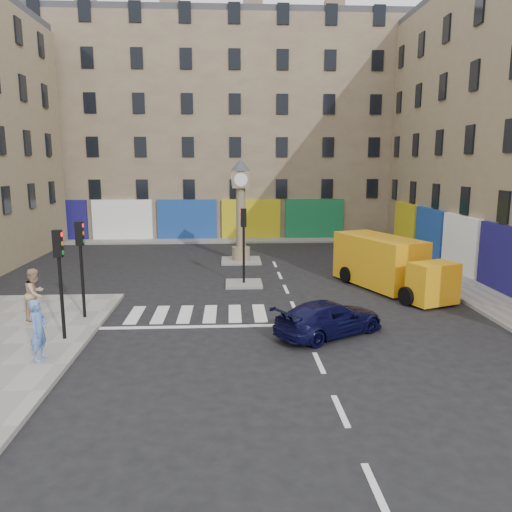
{
  "coord_description": "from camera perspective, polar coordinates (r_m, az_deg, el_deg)",
  "views": [
    {
      "loc": [
        -2.67,
        -16.2,
        6.0
      ],
      "look_at": [
        -1.54,
        5.14,
        2.0
      ],
      "focal_mm": 35.0,
      "sensor_mm": 36.0,
      "label": 1
    }
  ],
  "objects": [
    {
      "name": "ground",
      "position": [
        17.48,
        6.03,
        -9.53
      ],
      "size": [
        120.0,
        120.0,
        0.0
      ],
      "primitive_type": "plane",
      "color": "black",
      "rests_on": "ground"
    },
    {
      "name": "clock_pillar",
      "position": [
        30.3,
        -1.76,
        5.96
      ],
      "size": [
        1.2,
        1.2,
        6.1
      ],
      "color": "#877958",
      "rests_on": "island_far"
    },
    {
      "name": "traffic_light_left_far",
      "position": [
        19.92,
        -19.4,
        0.23
      ],
      "size": [
        0.28,
        0.22,
        3.7
      ],
      "color": "black",
      "rests_on": "sidewalk_left"
    },
    {
      "name": "sidewalk_right",
      "position": [
        29.17,
        20.0,
        -1.77
      ],
      "size": [
        2.6,
        30.0,
        0.15
      ],
      "primitive_type": "cube",
      "color": "gray",
      "rests_on": "ground"
    },
    {
      "name": "building_far",
      "position": [
        44.29,
        -4.88,
        13.8
      ],
      "size": [
        32.0,
        10.0,
        17.0
      ],
      "primitive_type": "cube",
      "color": "#897A5B",
      "rests_on": "ground"
    },
    {
      "name": "traffic_light_left_near",
      "position": [
        17.67,
        -21.55,
        -1.17
      ],
      "size": [
        0.28,
        0.22,
        3.7
      ],
      "color": "black",
      "rests_on": "sidewalk_left"
    },
    {
      "name": "pedestrian_tan",
      "position": [
        20.69,
        -23.92,
        -3.96
      ],
      "size": [
        0.9,
        1.07,
        1.95
      ],
      "primitive_type": "imported",
      "rotation": [
        0.0,
        0.0,
        1.38
      ],
      "color": "tan",
      "rests_on": "sidewalk_left"
    },
    {
      "name": "sidewalk_far",
      "position": [
        38.88,
        -4.95,
        1.79
      ],
      "size": [
        32.0,
        2.4,
        0.15
      ],
      "primitive_type": "cube",
      "color": "gray",
      "rests_on": "ground"
    },
    {
      "name": "island_far",
      "position": [
        30.79,
        -1.72,
        -0.53
      ],
      "size": [
        2.4,
        2.4,
        0.12
      ],
      "primitive_type": "cube",
      "color": "gray",
      "rests_on": "ground"
    },
    {
      "name": "navy_sedan",
      "position": [
        17.89,
        8.37,
        -7.05
      ],
      "size": [
        4.48,
        3.62,
        1.22
      ],
      "primitive_type": "imported",
      "rotation": [
        0.0,
        0.0,
        2.11
      ],
      "color": "black",
      "rests_on": "ground"
    },
    {
      "name": "island_near",
      "position": [
        24.93,
        -1.4,
        -3.19
      ],
      "size": [
        1.8,
        1.8,
        0.12
      ],
      "primitive_type": "cube",
      "color": "gray",
      "rests_on": "ground"
    },
    {
      "name": "traffic_light_island",
      "position": [
        24.45,
        -1.42,
        2.58
      ],
      "size": [
        0.28,
        0.22,
        3.7
      ],
      "color": "black",
      "rests_on": "island_near"
    },
    {
      "name": "pedestrian_blue",
      "position": [
        16.38,
        -23.59,
        -7.76
      ],
      "size": [
        0.54,
        0.74,
        1.88
      ],
      "primitive_type": "imported",
      "rotation": [
        0.0,
        0.0,
        1.42
      ],
      "color": "#577DC7",
      "rests_on": "sidewalk_left"
    },
    {
      "name": "yellow_van",
      "position": [
        24.65,
        14.81,
        -0.92
      ],
      "size": [
        4.29,
        7.07,
        2.47
      ],
      "rotation": [
        0.0,
        0.0,
        0.36
      ],
      "color": "#EAA213",
      "rests_on": "ground"
    }
  ]
}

